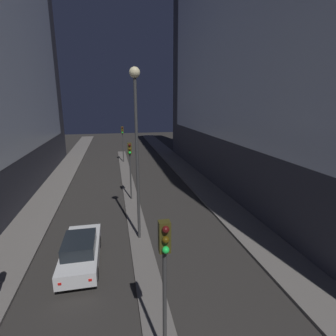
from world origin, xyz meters
The scene contains 7 objects.
building_right centered at (11.09, 19.06, 13.75)m, with size 6.01×38.11×27.49m.
median_strip centered at (0.00, 20.35, 0.05)m, with size 1.16×38.69×0.11m.
traffic_light_near centered at (0.00, 3.91, 3.52)m, with size 0.32×0.42×4.65m.
traffic_light_mid centered at (0.00, 18.05, 3.52)m, with size 0.32×0.42×4.65m.
traffic_light_far centered at (0.00, 32.12, 3.52)m, with size 0.32×0.42×4.65m.
street_lamp centered at (0.00, 11.61, 6.64)m, with size 0.56×0.56×9.48m.
car_left_lane centered at (-3.07, 9.71, 0.78)m, with size 1.72×4.66×1.55m.
Camera 1 is at (-1.24, -2.39, 7.87)m, focal length 28.00 mm.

